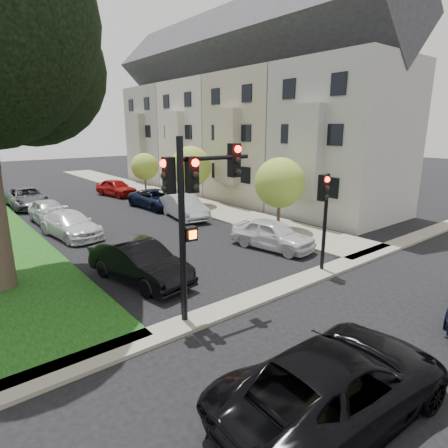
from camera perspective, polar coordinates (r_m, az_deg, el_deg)
ground at (r=13.05m, az=14.18°, el=-12.93°), size 140.00×140.00×0.00m
sidewalk_right at (r=35.29m, az=-10.75°, el=4.74°), size 3.50×44.00×0.12m
sidewalk_cross at (r=14.17m, az=7.70°, el=-10.03°), size 60.00×1.00×0.12m
house_a at (r=26.43m, az=18.04°, el=16.07°), size 7.70×7.55×15.97m
house_b at (r=31.26m, az=6.10°, el=16.34°), size 7.70×7.55×15.97m
house_c at (r=36.99m, az=-2.39°, el=16.12°), size 7.70×7.55×15.97m
house_d at (r=43.26m, az=-8.51°, el=15.75°), size 7.70×7.55×15.97m
small_tree_a at (r=21.55m, az=8.48°, el=6.22°), size 2.86×2.86×4.30m
small_tree_b at (r=28.45m, az=-5.10°, el=8.70°), size 3.05×3.05×4.58m
small_tree_c at (r=35.02m, az=-12.00°, el=8.55°), size 2.45×2.45×3.67m
traffic_signal_main at (r=11.08m, az=-4.67°, el=4.10°), size 2.78×0.72×5.69m
traffic_signal_secondary at (r=15.57m, az=15.01°, el=2.82°), size 0.52×0.42×4.14m
car_cross_near at (r=8.76m, az=16.88°, el=-22.00°), size 5.81×2.85×1.59m
car_parked_0 at (r=18.82m, az=7.42°, el=-1.56°), size 2.55×4.59×1.48m
car_parked_1 at (r=25.05m, az=-6.09°, el=2.65°), size 2.39×4.98×1.58m
car_parked_2 at (r=28.61m, az=-10.30°, el=3.79°), size 2.73×5.17×1.39m
car_parked_3 at (r=34.48m, az=-16.10°, el=5.36°), size 2.60×4.64×1.49m
car_parked_5 at (r=15.07m, az=-12.77°, el=-5.71°), size 2.54×5.07×1.60m
car_parked_6 at (r=22.37m, az=-22.32°, el=-0.07°), size 2.56×5.00×1.39m
car_parked_7 at (r=25.96m, az=-25.09°, el=1.69°), size 1.85×4.48×1.52m
car_parked_8 at (r=31.98m, az=-27.79°, el=3.57°), size 2.57×5.46×1.51m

